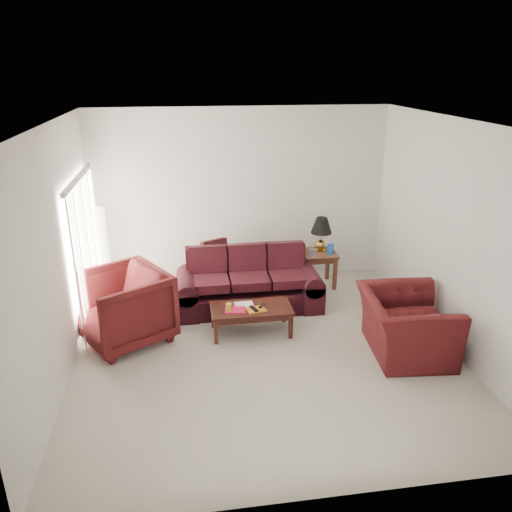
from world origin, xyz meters
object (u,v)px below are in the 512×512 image
at_px(end_table, 318,269).
at_px(floor_lamp, 102,254).
at_px(armchair_left, 123,307).
at_px(coffee_table, 251,320).
at_px(sofa, 249,281).
at_px(armchair_right, 405,325).

bearing_deg(end_table, floor_lamp, 179.41).
height_order(floor_lamp, armchair_left, floor_lamp).
relative_size(armchair_left, coffee_table, 0.98).
relative_size(sofa, armchair_right, 1.79).
bearing_deg(armchair_left, floor_lamp, 165.89).
bearing_deg(armchair_right, coffee_table, 72.27).
relative_size(armchair_left, armchair_right, 0.90).
height_order(end_table, floor_lamp, floor_lamp).
distance_m(end_table, floor_lamp, 3.63).
bearing_deg(armchair_left, sofa, 81.58).
height_order(sofa, armchair_right, sofa).
height_order(floor_lamp, coffee_table, floor_lamp).
xyz_separation_m(end_table, floor_lamp, (-3.60, 0.04, 0.47)).
xyz_separation_m(armchair_right, coffee_table, (-1.94, 0.82, -0.21)).
distance_m(sofa, armchair_left, 1.99).
distance_m(sofa, end_table, 1.48).
bearing_deg(armchair_right, armchair_left, 82.00).
height_order(sofa, floor_lamp, floor_lamp).
relative_size(end_table, armchair_right, 0.49).
xyz_separation_m(armchair_left, armchair_right, (3.71, -0.87, -0.11)).
distance_m(floor_lamp, armchair_right, 4.77).
distance_m(floor_lamp, coffee_table, 2.73).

